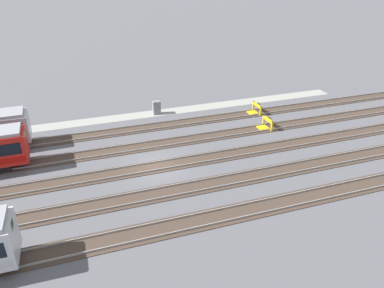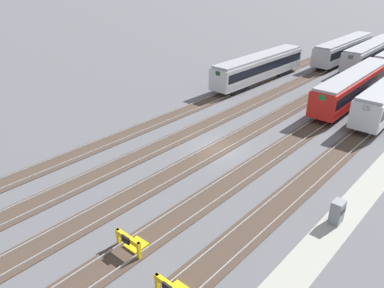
{
  "view_description": "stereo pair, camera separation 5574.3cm",
  "coord_description": "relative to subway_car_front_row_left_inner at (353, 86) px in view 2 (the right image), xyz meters",
  "views": [
    {
      "loc": [
        6.21,
        28.78,
        17.69
      ],
      "look_at": [
        -3.47,
        0.0,
        1.8
      ],
      "focal_mm": 35.0,
      "sensor_mm": 36.0,
      "label": 1
    },
    {
      "loc": [
        -23.78,
        -18.15,
        15.37
      ],
      "look_at": [
        -3.47,
        0.0,
        1.8
      ],
      "focal_mm": 35.0,
      "sensor_mm": 36.0,
      "label": 2
    }
  ],
  "objects": [
    {
      "name": "bumper_stop_near_inner_track",
      "position": [
        -33.32,
        0.01,
        -1.53
      ],
      "size": [
        1.36,
        2.0,
        1.22
      ],
      "color": "gold",
      "rests_on": "ground"
    },
    {
      "name": "electrical_cabinet",
      "position": [
        -22.87,
        -7.86,
        -1.24
      ],
      "size": [
        0.9,
        0.73,
        1.6
      ],
      "color": "gray",
      "rests_on": "ground"
    },
    {
      "name": "subway_car_back_row_leftmost",
      "position": [
        18.75,
        8.53,
        0.0
      ],
      "size": [
        18.01,
        2.92,
        3.7
      ],
      "color": "silver",
      "rests_on": "ground"
    },
    {
      "name": "rail_track_near_inner",
      "position": [
        -19.82,
        0.01,
        -2.0
      ],
      "size": [
        90.0,
        2.24,
        0.21
      ],
      "color": "#47382D",
      "rests_on": "ground"
    },
    {
      "name": "rail_track_farthest",
      "position": [
        -19.82,
        12.75,
        -2.0
      ],
      "size": [
        90.0,
        2.23,
        0.21
      ],
      "color": "#47382D",
      "rests_on": "ground"
    },
    {
      "name": "rail_track_nearest",
      "position": [
        -19.82,
        -4.24,
        -2.0
      ],
      "size": [
        90.0,
        2.23,
        0.21
      ],
      "color": "#47382D",
      "rests_on": "ground"
    },
    {
      "name": "subway_car_front_row_left_inner",
      "position": [
        0.0,
        0.0,
        0.0
      ],
      "size": [
        18.04,
        3.13,
        3.7
      ],
      "color": "red",
      "rests_on": "ground"
    },
    {
      "name": "subway_car_front_row_right_inner",
      "position": [
        18.78,
        4.31,
        0.0
      ],
      "size": [
        18.03,
        3.06,
        3.7
      ],
      "color": "silver",
      "rests_on": "ground"
    },
    {
      "name": "service_walkway",
      "position": [
        -19.82,
        -8.06,
        -2.04
      ],
      "size": [
        54.0,
        2.0,
        0.01
      ],
      "primitive_type": "cube",
      "color": "#9E9E93",
      "rests_on": "ground"
    },
    {
      "name": "rail_track_far_inner",
      "position": [
        -19.82,
        8.5,
        -2.0
      ],
      "size": [
        90.0,
        2.23,
        0.21
      ],
      "color": "#47382D",
      "rests_on": "ground"
    },
    {
      "name": "subway_car_front_row_rightmost",
      "position": [
        0.0,
        12.74,
        0.0
      ],
      "size": [
        18.05,
        3.15,
        3.7
      ],
      "color": "silver",
      "rests_on": "ground"
    },
    {
      "name": "rail_track_middle",
      "position": [
        -19.82,
        4.25,
        -2.0
      ],
      "size": [
        90.0,
        2.24,
        0.21
      ],
      "color": "#47382D",
      "rests_on": "ground"
    },
    {
      "name": "ground_plane",
      "position": [
        -19.82,
        4.25,
        -2.04
      ],
      "size": [
        400.0,
        400.0,
        0.0
      ],
      "primitive_type": "plane",
      "color": "#5B5B60"
    }
  ]
}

